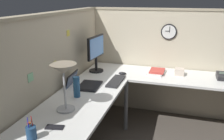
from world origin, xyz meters
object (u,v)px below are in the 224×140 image
Objects in this scene: cell_phone at (55,127)px; wall_clock at (169,32)px; keyboard at (116,81)px; book_stack at (157,72)px; thermos_flask at (77,87)px; computer_mouse at (122,73)px; tissue_box at (179,72)px; desk_lamp_dome at (64,73)px; monitor at (96,51)px; pen_cup at (31,133)px; laptop at (82,84)px.

cell_phone is 2.16m from wall_clock.
keyboard is 2.99× the size of cell_phone.
thermos_flask is at bearing 145.38° from book_stack.
tissue_box is at bearing -74.82° from computer_mouse.
computer_mouse is 0.23× the size of desk_lamp_dome.
thermos_flask is (-0.88, -0.11, -0.18)m from monitor.
cell_phone is at bearing -172.10° from thermos_flask.
book_stack is 2.58× the size of tissue_box.
thermos_flask is (0.30, 0.03, -0.25)m from desk_lamp_dome.
keyboard is 1.95× the size of thermos_flask.
desk_lamp_dome is 3.09× the size of cell_phone.
thermos_flask is (-0.55, 0.27, 0.10)m from keyboard.
pen_cup is at bearing 151.21° from tissue_box.
desk_lamp_dome is at bearing -173.59° from monitor.
wall_clock is at bearing -40.92° from laptop.
desk_lamp_dome is 1.70m from tissue_box.
keyboard is (-0.33, -0.38, -0.28)m from monitor.
thermos_flask reaches higher than keyboard.
desk_lamp_dome reaches higher than book_stack.
book_stack reaches higher than computer_mouse.
thermos_flask is at bearing -165.17° from laptop.
desk_lamp_dome is at bearing 167.62° from computer_mouse.
monitor is 1.53m from cell_phone.
desk_lamp_dome is at bearing 154.27° from wall_clock.
laptop is 0.93m from cell_phone.
pen_cup is at bearing -179.93° from thermos_flask.
thermos_flask is 1.63m from wall_clock.
computer_mouse is 0.34× the size of book_stack.
pen_cup is 1.50× the size of tissue_box.
thermos_flask is at bearing 161.74° from computer_mouse.
monitor is at bearing 100.78° from book_stack.
computer_mouse is 0.76m from tissue_box.
keyboard is 1.37m from pen_cup.
book_stack reaches higher than cell_phone.
computer_mouse is 0.90m from wall_clock.
tissue_box reaches higher than keyboard.
laptop is at bearing 132.54° from book_stack.
monitor is 0.58m from keyboard.
tissue_box is (0.01, -0.30, 0.02)m from book_stack.
pen_cup is at bearing 169.11° from keyboard.
tissue_box is at bearing -88.11° from book_stack.
monitor reaches higher than thermos_flask.
book_stack is at bearing -66.50° from computer_mouse.
laptop is 2.27× the size of pen_cup.
monitor is 1.16× the size of keyboard.
pen_cup is 1.25× the size of cell_phone.
laptop is at bearing 139.08° from wall_clock.
laptop is 0.95× the size of keyboard.
laptop is 1.08m from book_stack.
cell_phone is (-0.92, -0.17, -0.02)m from laptop.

